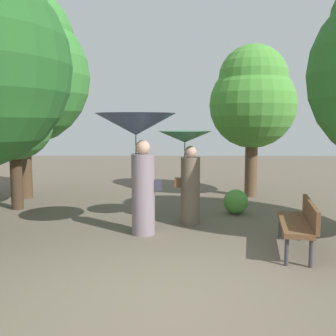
{
  "coord_description": "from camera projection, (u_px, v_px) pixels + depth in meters",
  "views": [
    {
      "loc": [
        0.09,
        -4.61,
        2.09
      ],
      "look_at": [
        0.0,
        3.06,
        1.19
      ],
      "focal_mm": 41.86,
      "sensor_mm": 36.0,
      "label": 1
    }
  ],
  "objects": [
    {
      "name": "ground_plane",
      "position": [
        165.0,
        293.0,
        4.82
      ],
      "size": [
        40.0,
        40.0,
        0.0
      ],
      "primitive_type": "plane",
      "color": "brown"
    },
    {
      "name": "person_left",
      "position": [
        138.0,
        142.0,
        7.18
      ],
      "size": [
        1.47,
        1.47,
        2.26
      ],
      "rotation": [
        0.0,
        0.0,
        1.47
      ],
      "color": "gray",
      "rests_on": "ground"
    },
    {
      "name": "person_right",
      "position": [
        187.0,
        160.0,
        7.99
      ],
      "size": [
        1.09,
        1.09,
        1.91
      ],
      "rotation": [
        0.0,
        0.0,
        1.47
      ],
      "color": "#6B5B4C",
      "rests_on": "ground"
    },
    {
      "name": "park_bench",
      "position": [
        300.0,
        221.0,
        6.28
      ],
      "size": [
        0.77,
        1.57,
        0.83
      ],
      "rotation": [
        0.0,
        0.0,
        -1.77
      ],
      "color": "#38383D",
      "rests_on": "ground"
    },
    {
      "name": "tree_mid_left",
      "position": [
        19.0,
        66.0,
        10.51
      ],
      "size": [
        3.74,
        3.74,
        5.7
      ],
      "color": "#4C3823",
      "rests_on": "ground"
    },
    {
      "name": "tree_mid_right",
      "position": [
        253.0,
        97.0,
        10.8
      ],
      "size": [
        2.39,
        2.39,
        4.21
      ],
      "color": "brown",
      "rests_on": "ground"
    },
    {
      "name": "tree_far_back",
      "position": [
        14.0,
        114.0,
        9.24
      ],
      "size": [
        1.82,
        1.82,
        3.39
      ],
      "color": "#42301E",
      "rests_on": "ground"
    },
    {
      "name": "bush_path_left",
      "position": [
        236.0,
        202.0,
        8.97
      ],
      "size": [
        0.56,
        0.56,
        0.56
      ],
      "primitive_type": "sphere",
      "color": "#4C9338",
      "rests_on": "ground"
    }
  ]
}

